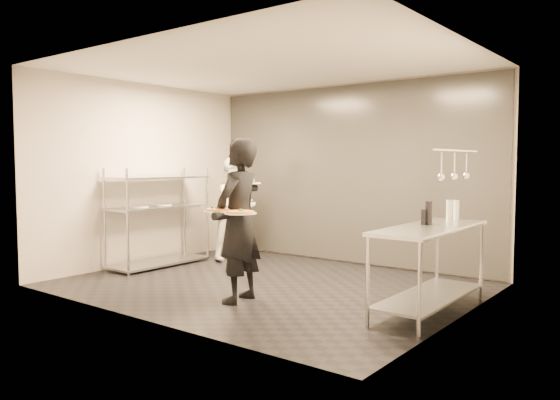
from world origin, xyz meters
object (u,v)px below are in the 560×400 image
Objects in this scene: prep_counter at (430,254)px; pos_monitor at (425,216)px; waiter at (238,221)px; pizza_plate_near at (218,210)px; bottle_green at (449,211)px; bottle_clear at (456,210)px; salad_plate at (249,182)px; pizza_plate_far at (240,212)px; bottle_dark at (429,213)px; chef at (236,209)px; pass_rack at (158,216)px.

pos_monitor is (-0.12, 0.14, 0.38)m from prep_counter.
waiter is 0.26m from pizza_plate_near.
bottle_clear is at bearing 92.30° from bottle_green.
pizza_plate_near is 0.59m from salad_plate.
prep_counter is 7.92× the size of pos_monitor.
bottle_dark is at bearing 35.21° from pizza_plate_far.
prep_counter is 3.89m from chef.
chef is 3.74m from pos_monitor.
waiter is 5.30× the size of pizza_plate_far.
pizza_plate_near is at bearing -137.24° from bottle_clear.
pizza_plate_far is at bearing -58.92° from salad_plate.
pizza_plate_far is 1.54× the size of pos_monitor.
bottle_green reaches higher than pizza_plate_far.
salad_plate is 1.14× the size of bottle_green.
bottle_dark is (1.83, 0.99, 0.12)m from waiter.
pos_monitor is 0.43m from bottle_green.
pass_rack is 6.38× the size of bottle_dark.
chef reaches higher than pizza_plate_far.
bottle_dark reaches higher than bottle_green.
pos_monitor is at bearing -98.72° from bottle_clear.
pass_rack is 4.91× the size of pizza_plate_near.
pizza_plate_near is at bearing -92.86° from salad_plate.
bottle_clear is (1.88, 1.67, 0.11)m from waiter.
chef is 2.45m from salad_plate.
pos_monitor is at bearing 152.08° from bottle_dark.
chef reaches higher than pos_monitor.
pass_rack is 7.04× the size of pos_monitor.
salad_plate is 1.23× the size of bottle_clear.
waiter is at bearing -155.41° from prep_counter.
bottle_dark is (-0.06, -0.44, 0.00)m from bottle_green.
prep_counter is at bearing 0.03° from pass_rack.
bottle_green is at bearing 82.14° from bottle_dark.
pos_monitor is (1.60, 1.19, -0.04)m from pizza_plate_far.
waiter is at bearing -19.65° from pass_rack.
pos_monitor is at bearing -100.23° from chef.
bottle_green is at bearing 7.34° from pass_rack.
pos_monitor is (3.61, -0.96, 0.17)m from chef.
pizza_plate_near is (1.70, -2.16, 0.22)m from chef.
bottle_dark is at bearing 108.41° from waiter.
chef is (-1.83, 1.97, -0.10)m from waiter.
prep_counter is 5.53× the size of pizza_plate_near.
bottle_dark is at bearing 31.00° from pizza_plate_near.
waiter is at bearing -71.03° from salad_plate.
pizza_plate_far is 2.51m from bottle_clear.
salad_plate is at bearing -160.72° from bottle_dark.
chef is at bearing 133.21° from pizza_plate_far.
bottle_clear is (4.31, 0.80, 0.26)m from pass_rack.
pizza_plate_far is at bearing -144.79° from bottle_dark.
pass_rack is 4.36m from bottle_green.
pos_monitor is 0.94× the size of bottle_green.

